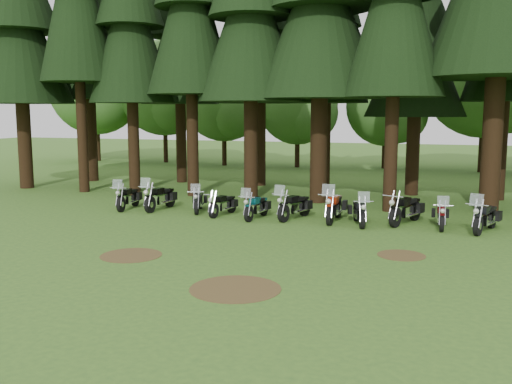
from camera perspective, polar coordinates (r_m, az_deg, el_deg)
ground at (r=17.67m, az=-0.57°, el=-5.59°), size 120.00×120.00×0.00m
pine_front_0 at (r=34.01m, az=-22.80°, el=16.79°), size 5.49×5.49×16.17m
pine_front_2 at (r=30.75m, az=-12.55°, el=18.26°), size 4.32×4.32×16.22m
pine_back_0 at (r=36.30m, az=-16.63°, el=17.47°), size 5.00×5.00×17.21m
pine_back_1 at (r=34.44m, az=-7.73°, el=17.25°), size 4.52×4.52×16.22m
pine_back_2 at (r=32.70m, az=0.41°, el=17.91°), size 4.85×4.85×16.30m
pine_back_3 at (r=30.29m, az=7.13°, el=18.52°), size 4.35×4.35×16.20m
pine_back_4 at (r=29.80m, az=15.86°, el=15.64°), size 4.94×4.94×13.78m
decid_0 at (r=49.92m, az=-15.51°, el=9.76°), size 8.00×7.78×10.00m
decid_1 at (r=47.25m, az=-8.90°, el=9.99°), size 7.91×7.69×9.88m
decid_2 at (r=44.04m, az=-2.95°, el=9.08°), size 6.72×6.53×8.40m
decid_3 at (r=42.63m, az=4.49°, el=8.50°), size 6.12×5.95×7.65m
decid_4 at (r=42.75m, az=13.18°, el=8.13°), size 5.93×5.76×7.41m
decid_5 at (r=42.08m, az=22.47°, el=10.28°), size 8.45×8.21×10.56m
dirt_patch_0 at (r=17.14m, az=-12.38°, el=-6.20°), size 1.80×1.80×0.01m
dirt_patch_1 at (r=17.28m, az=14.33°, el=-6.15°), size 1.40×1.40×0.01m
dirt_patch_2 at (r=13.72m, az=-2.08°, el=-9.63°), size 2.20×2.20×0.01m
motorcycle_0 at (r=25.09m, az=-12.67°, el=-0.61°), size 0.59×2.25×1.41m
motorcycle_1 at (r=24.63m, az=-9.57°, el=-0.62°), size 0.47×2.39×1.50m
motorcycle_2 at (r=23.95m, az=-5.78°, el=-0.95°), size 0.87×2.05×1.31m
motorcycle_3 at (r=23.04m, az=-3.33°, el=-1.33°), size 0.45×1.99×0.81m
motorcycle_4 at (r=22.29m, az=0.04°, el=-1.55°), size 0.49×2.14×1.34m
motorcycle_5 at (r=22.24m, az=3.85°, el=-1.48°), size 0.92×2.31×1.47m
motorcycle_6 at (r=21.95m, az=7.82°, el=-1.57°), size 0.47×2.50×1.58m
motorcycle_7 at (r=21.43m, az=10.27°, el=-2.03°), size 0.89×2.19×1.39m
motorcycle_8 at (r=22.00m, az=14.73°, el=-1.78°), size 1.02×2.37×1.01m
motorcycle_9 at (r=21.58m, az=18.01°, el=-2.30°), size 0.42×2.09×1.31m
motorcycle_10 at (r=21.38m, az=21.95°, el=-2.43°), size 1.06×2.30×1.48m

